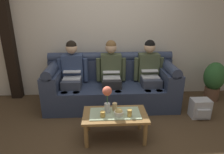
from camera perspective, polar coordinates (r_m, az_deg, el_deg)
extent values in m
plane|color=#4C3823|center=(2.90, 0.99, -18.28)|extent=(14.00, 14.00, 0.00)
cube|color=beige|center=(3.99, -0.62, 14.95)|extent=(6.00, 0.12, 2.90)
cube|color=black|center=(4.26, -28.47, 12.95)|extent=(0.20, 0.20, 2.90)
cube|color=#2D3851|center=(3.73, -0.16, -5.22)|extent=(2.39, 0.88, 0.42)
cube|color=#2D3851|center=(3.89, -0.41, 2.33)|extent=(2.39, 0.22, 0.40)
cylinder|color=#2D3851|center=(3.82, -0.42, 5.96)|extent=(2.39, 0.18, 0.18)
cube|color=#2D3851|center=(3.70, -16.72, -0.45)|extent=(0.28, 0.88, 0.28)
cylinder|color=#2D3851|center=(3.64, -17.01, 2.28)|extent=(0.18, 0.88, 0.18)
cube|color=#2D3851|center=(3.80, 15.97, 0.13)|extent=(0.28, 0.88, 0.28)
cylinder|color=#2D3851|center=(3.74, 16.23, 2.80)|extent=(0.18, 0.88, 0.18)
cube|color=#383D4C|center=(3.60, -11.59, -1.66)|extent=(0.34, 0.40, 0.15)
cylinder|color=#383D4C|center=(3.50, -13.49, -7.59)|extent=(0.12, 0.12, 0.42)
cylinder|color=#383D4C|center=(3.47, -10.21, -7.60)|extent=(0.12, 0.12, 0.42)
cube|color=navy|center=(3.76, -11.29, 2.44)|extent=(0.38, 0.22, 0.54)
cylinder|color=navy|center=(3.77, -14.88, 1.88)|extent=(0.09, 0.09, 0.44)
cylinder|color=navy|center=(3.70, -7.75, 2.04)|extent=(0.09, 0.09, 0.44)
sphere|color=tan|center=(3.65, -11.74, 8.28)|extent=(0.21, 0.21, 0.21)
sphere|color=black|center=(3.64, -11.79, 8.89)|extent=(0.19, 0.19, 0.19)
cube|color=silver|center=(3.59, -11.63, -0.31)|extent=(0.31, 0.22, 0.02)
cube|color=silver|center=(3.68, -11.47, 2.01)|extent=(0.31, 0.21, 0.06)
cube|color=black|center=(3.67, -11.49, 1.93)|extent=(0.27, 0.18, 0.04)
cube|color=#232326|center=(3.56, -0.12, -1.47)|extent=(0.34, 0.40, 0.15)
cylinder|color=#232326|center=(3.44, -1.57, -7.51)|extent=(0.12, 0.12, 0.42)
cylinder|color=#232326|center=(3.45, 1.78, -7.43)|extent=(0.12, 0.12, 0.42)
cube|color=#475138|center=(3.73, -0.31, 2.66)|extent=(0.38, 0.22, 0.54)
cylinder|color=#475138|center=(3.69, -3.93, 2.12)|extent=(0.09, 0.09, 0.44)
cylinder|color=#475138|center=(3.71, 3.35, 2.24)|extent=(0.09, 0.09, 0.44)
sphere|color=tan|center=(3.61, -0.30, 8.57)|extent=(0.21, 0.21, 0.21)
sphere|color=brown|center=(3.60, -0.30, 9.19)|extent=(0.19, 0.19, 0.19)
cube|color=silver|center=(3.55, -0.13, -0.11)|extent=(0.31, 0.22, 0.02)
cube|color=silver|center=(3.66, -0.26, 2.23)|extent=(0.31, 0.20, 0.10)
cube|color=black|center=(3.66, -0.25, 2.13)|extent=(0.27, 0.17, 0.08)
cube|color=#383D4C|center=(3.67, 11.14, -1.23)|extent=(0.34, 0.40, 0.15)
cylinder|color=#383D4C|center=(3.53, 10.24, -7.11)|extent=(0.12, 0.12, 0.42)
cylinder|color=#383D4C|center=(3.58, 13.38, -6.95)|extent=(0.12, 0.12, 0.42)
cube|color=#475138|center=(3.83, 10.49, 2.78)|extent=(0.38, 0.22, 0.54)
cylinder|color=#475138|center=(3.75, 7.11, 2.28)|extent=(0.09, 0.09, 0.44)
cylinder|color=#475138|center=(3.86, 14.01, 2.34)|extent=(0.09, 0.09, 0.44)
sphere|color=tan|center=(3.71, 10.94, 8.53)|extent=(0.21, 0.21, 0.21)
sphere|color=black|center=(3.71, 10.98, 9.14)|extent=(0.19, 0.19, 0.19)
cube|color=silver|center=(3.66, 11.15, 0.09)|extent=(0.31, 0.22, 0.02)
cube|color=silver|center=(3.75, 10.76, 2.38)|extent=(0.31, 0.21, 0.08)
cube|color=black|center=(3.75, 10.79, 2.29)|extent=(0.27, 0.18, 0.06)
cube|color=olive|center=(2.77, 0.89, -11.00)|extent=(0.89, 0.49, 0.04)
cube|color=#B2C69E|center=(2.76, 0.89, -10.57)|extent=(0.70, 0.34, 0.01)
cylinder|color=olive|center=(2.72, -7.55, -16.72)|extent=(0.06, 0.06, 0.35)
cylinder|color=olive|center=(2.77, 9.68, -16.12)|extent=(0.06, 0.06, 0.35)
cylinder|color=olive|center=(3.04, -7.02, -12.37)|extent=(0.06, 0.06, 0.35)
cylinder|color=olive|center=(3.09, 8.13, -11.92)|extent=(0.06, 0.06, 0.35)
cylinder|color=silver|center=(2.75, -1.38, -8.97)|extent=(0.08, 0.08, 0.14)
cylinder|color=#3D7538|center=(2.68, -1.40, -6.36)|extent=(0.01, 0.01, 0.14)
sphere|color=#E0664C|center=(2.63, -1.43, -4.11)|extent=(0.13, 0.13, 0.13)
cylinder|color=silver|center=(2.69, 2.00, -10.54)|extent=(0.13, 0.13, 0.06)
sphere|color=#D8B766|center=(2.68, 2.01, -10.16)|extent=(0.11, 0.11, 0.11)
cylinder|color=gold|center=(2.67, 5.16, -10.42)|extent=(0.06, 0.06, 0.10)
cylinder|color=gold|center=(2.66, -2.72, -10.78)|extent=(0.07, 0.07, 0.08)
cylinder|color=#DBB77A|center=(2.80, 0.85, -8.66)|extent=(0.07, 0.07, 0.11)
cube|color=#B7B7BC|center=(3.68, 24.25, -8.29)|extent=(0.31, 0.21, 0.33)
cube|color=#B7B7BC|center=(3.60, 25.06, -9.67)|extent=(0.22, 0.05, 0.15)
cylinder|color=brown|center=(4.47, 26.98, -4.28)|extent=(0.28, 0.28, 0.26)
ellipsoid|color=#2D602D|center=(4.34, 27.73, 0.20)|extent=(0.40, 0.40, 0.56)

